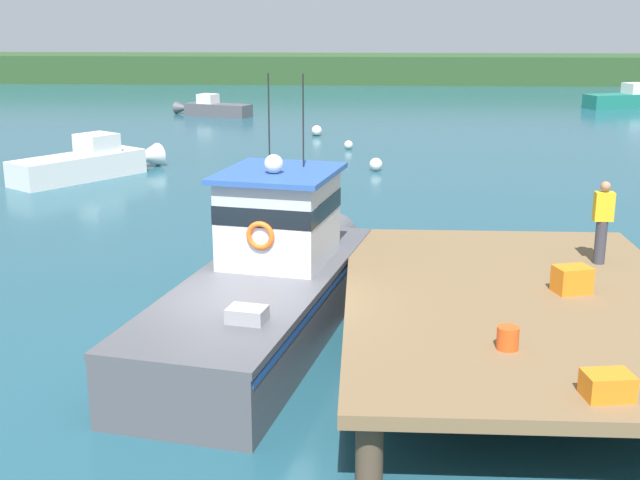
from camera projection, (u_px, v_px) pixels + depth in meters
name	position (u px, v px, depth m)	size (l,w,h in m)	color
ground_plane	(245.00, 356.00, 14.70)	(200.00, 200.00, 0.00)	#1E4C5B
dock	(520.00, 304.00, 14.17)	(6.00, 9.00, 1.20)	#4C3D2D
main_fishing_boat	(270.00, 279.00, 15.71)	(4.15, 9.96, 4.80)	#4C4C51
crate_stack_near_edge	(608.00, 385.00, 10.39)	(0.60, 0.44, 0.33)	orange
crate_single_far	(572.00, 280.00, 14.32)	(0.60, 0.44, 0.46)	orange
bait_bucket	(508.00, 338.00, 11.90)	(0.32, 0.32, 0.34)	#E04C19
deckhand_by_the_boat	(602.00, 221.00, 15.83)	(0.36, 0.22, 1.63)	#383842
moored_boat_far_right	(628.00, 99.00, 53.58)	(6.30, 3.27, 1.59)	#196B5B
moored_boat_mid_harbor	(213.00, 108.00, 49.36)	(5.06, 2.83, 1.28)	#4C4C51
moored_boat_near_channel	(88.00, 163.00, 30.58)	(4.73, 5.81, 1.60)	silver
mooring_buoy_spare_mooring	(376.00, 164.00, 32.02)	(0.51, 0.51, 0.51)	silver
mooring_buoy_outer	(348.00, 145.00, 37.19)	(0.39, 0.39, 0.39)	silver
mooring_buoy_inshore	(317.00, 131.00, 41.30)	(0.52, 0.52, 0.52)	silver
mooring_buoy_channel_marker	(316.00, 130.00, 41.91)	(0.43, 0.43, 0.43)	red
far_shoreline	(342.00, 68.00, 74.09)	(120.00, 8.00, 2.40)	#284723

